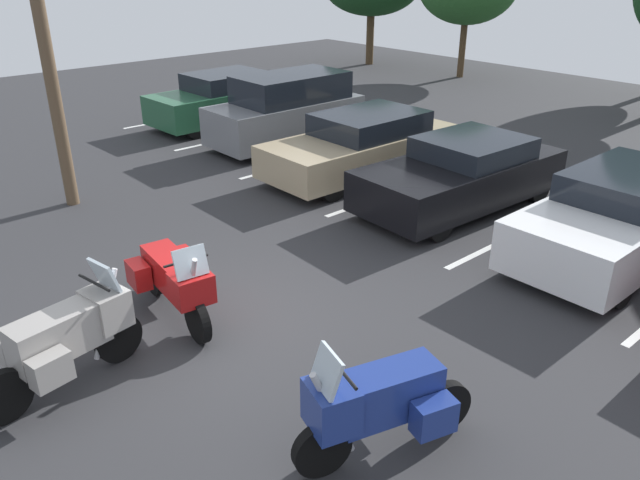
% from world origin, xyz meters
% --- Properties ---
extents(ground, '(44.00, 44.00, 0.10)m').
position_xyz_m(ground, '(0.00, 0.00, -0.05)').
color(ground, '#2D2D30').
extents(motorcycle_touring, '(2.23, 1.00, 1.37)m').
position_xyz_m(motorcycle_touring, '(-0.61, -0.30, 0.65)').
color(motorcycle_touring, black).
rests_on(motorcycle_touring, ground).
extents(motorcycle_second, '(1.10, 2.05, 1.45)m').
position_xyz_m(motorcycle_second, '(3.15, -0.10, 0.68)').
color(motorcycle_second, black).
rests_on(motorcycle_second, ground).
extents(motorcycle_third, '(1.02, 2.13, 1.45)m').
position_xyz_m(motorcycle_third, '(-0.11, -2.01, 0.69)').
color(motorcycle_third, black).
rests_on(motorcycle_third, ground).
extents(parking_stripes, '(18.10, 5.13, 0.01)m').
position_xyz_m(parking_stripes, '(-1.99, 6.38, 0.00)').
color(parking_stripes, silver).
rests_on(parking_stripes, ground).
extents(car_green, '(1.97, 4.42, 1.52)m').
position_xyz_m(car_green, '(-9.46, 6.38, 0.75)').
color(car_green, '#235638').
rests_on(car_green, ground).
extents(car_grey, '(1.79, 4.24, 1.87)m').
position_xyz_m(car_grey, '(-6.50, 6.48, 0.93)').
color(car_grey, slate).
rests_on(car_grey, ground).
extents(car_tan, '(1.97, 4.91, 1.44)m').
position_xyz_m(car_tan, '(-3.38, 6.23, 0.71)').
color(car_tan, tan).
rests_on(car_tan, ground).
extents(car_black, '(2.14, 4.66, 1.41)m').
position_xyz_m(car_black, '(-0.58, 6.26, 0.69)').
color(car_black, black).
rests_on(car_black, ground).
extents(car_white, '(1.90, 4.74, 1.48)m').
position_xyz_m(car_white, '(2.61, 6.45, 0.73)').
color(car_white, white).
rests_on(car_white, ground).
extents(utility_pole, '(1.80, 0.37, 7.14)m').
position_xyz_m(utility_pole, '(-6.05, 0.33, 3.73)').
color(utility_pole, brown).
rests_on(utility_pole, ground).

